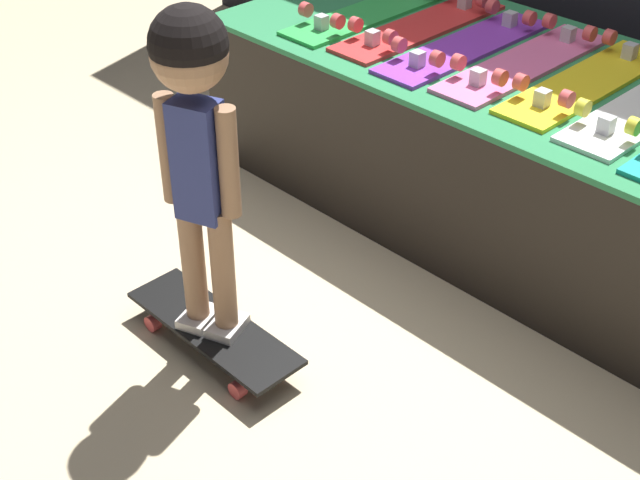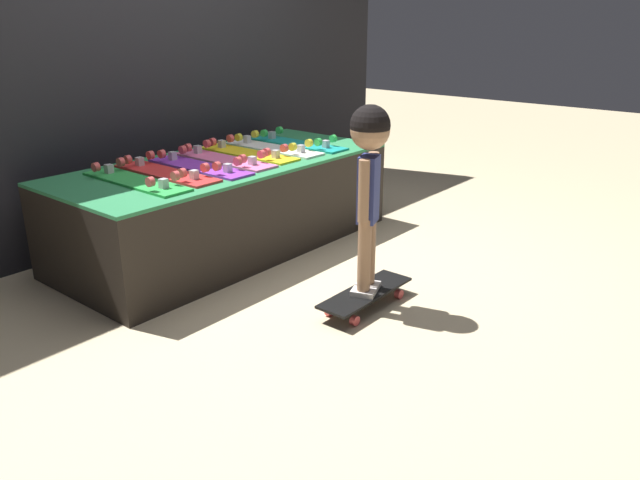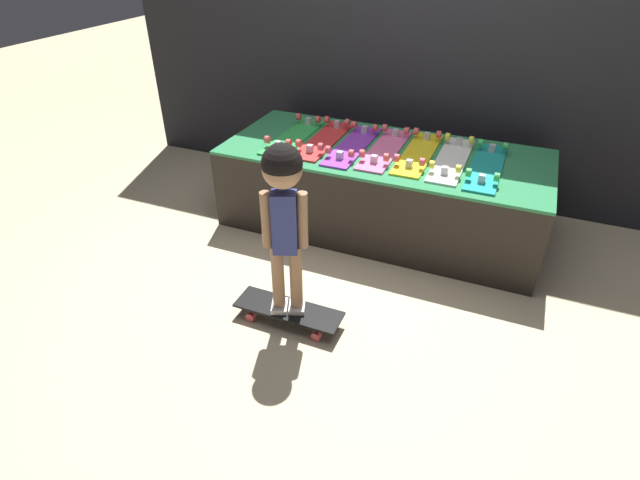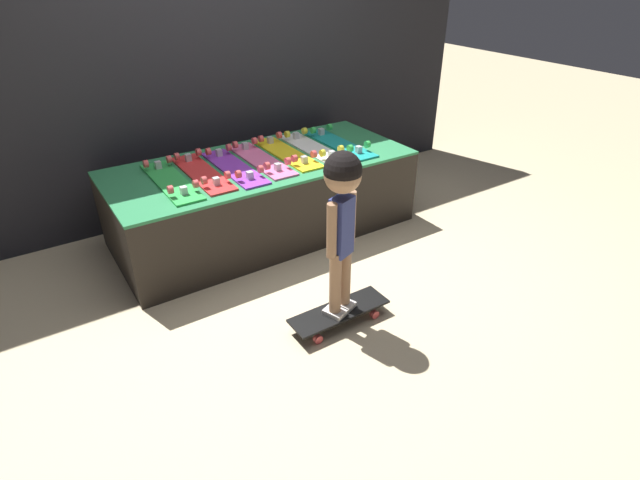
{
  "view_description": "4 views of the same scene",
  "coord_description": "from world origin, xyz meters",
  "px_view_note": "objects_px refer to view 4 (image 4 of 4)",
  "views": [
    {
      "loc": [
        1.51,
        -1.79,
        1.8
      ],
      "look_at": [
        -0.02,
        -0.3,
        0.32
      ],
      "focal_mm": 50.0,
      "sensor_mm": 36.0,
      "label": 1
    },
    {
      "loc": [
        -2.62,
        -2.34,
        1.49
      ],
      "look_at": [
        -0.15,
        -0.28,
        0.3
      ],
      "focal_mm": 35.0,
      "sensor_mm": 36.0,
      "label": 2
    },
    {
      "loc": [
        0.84,
        -2.51,
        1.93
      ],
      "look_at": [
        -0.1,
        -0.27,
        0.36
      ],
      "focal_mm": 28.0,
      "sensor_mm": 36.0,
      "label": 3
    },
    {
      "loc": [
        -1.53,
        -2.49,
        1.92
      ],
      "look_at": [
        -0.01,
        -0.17,
        0.31
      ],
      "focal_mm": 28.0,
      "sensor_mm": 36.0,
      "label": 4
    }
  ],
  "objects_px": {
    "skateboard_white_on_rack": "(313,147)",
    "child": "(342,205)",
    "skateboard_green_on_rack": "(171,180)",
    "skateboard_on_floor": "(339,312)",
    "skateboard_purple_on_rack": "(234,166)",
    "skateboard_red_on_rack": "(202,172)",
    "skateboard_teal_on_rack": "(339,143)",
    "skateboard_yellow_on_rack": "(287,152)",
    "skateboard_pink_on_rack": "(261,159)"
  },
  "relations": [
    {
      "from": "skateboard_green_on_rack",
      "to": "skateboard_purple_on_rack",
      "type": "distance_m",
      "value": 0.45
    },
    {
      "from": "skateboard_green_on_rack",
      "to": "skateboard_red_on_rack",
      "type": "bearing_deg",
      "value": 5.85
    },
    {
      "from": "skateboard_yellow_on_rack",
      "to": "skateboard_purple_on_rack",
      "type": "bearing_deg",
      "value": -174.31
    },
    {
      "from": "skateboard_green_on_rack",
      "to": "child",
      "type": "xyz_separation_m",
      "value": [
        0.52,
        -1.22,
        0.18
      ]
    },
    {
      "from": "skateboard_teal_on_rack",
      "to": "skateboard_green_on_rack",
      "type": "bearing_deg",
      "value": 179.87
    },
    {
      "from": "skateboard_purple_on_rack",
      "to": "skateboard_teal_on_rack",
      "type": "distance_m",
      "value": 0.91
    },
    {
      "from": "skateboard_pink_on_rack",
      "to": "child",
      "type": "height_order",
      "value": "child"
    },
    {
      "from": "skateboard_pink_on_rack",
      "to": "skateboard_white_on_rack",
      "type": "xyz_separation_m",
      "value": [
        0.45,
        0.0,
        0.0
      ]
    },
    {
      "from": "skateboard_red_on_rack",
      "to": "skateboard_yellow_on_rack",
      "type": "xyz_separation_m",
      "value": [
        0.68,
        0.02,
        0.0
      ]
    },
    {
      "from": "child",
      "to": "skateboard_teal_on_rack",
      "type": "bearing_deg",
      "value": 34.6
    },
    {
      "from": "skateboard_green_on_rack",
      "to": "skateboard_teal_on_rack",
      "type": "xyz_separation_m",
      "value": [
        1.36,
        -0.0,
        0.0
      ]
    },
    {
      "from": "skateboard_purple_on_rack",
      "to": "skateboard_on_floor",
      "type": "xyz_separation_m",
      "value": [
        0.07,
        -1.22,
        -0.53
      ]
    },
    {
      "from": "skateboard_yellow_on_rack",
      "to": "skateboard_teal_on_rack",
      "type": "relative_size",
      "value": 1.0
    },
    {
      "from": "skateboard_green_on_rack",
      "to": "skateboard_on_floor",
      "type": "xyz_separation_m",
      "value": [
        0.52,
        -1.22,
        -0.53
      ]
    },
    {
      "from": "skateboard_white_on_rack",
      "to": "skateboard_teal_on_rack",
      "type": "height_order",
      "value": "same"
    },
    {
      "from": "skateboard_red_on_rack",
      "to": "skateboard_yellow_on_rack",
      "type": "bearing_deg",
      "value": 1.48
    },
    {
      "from": "child",
      "to": "skateboard_on_floor",
      "type": "bearing_deg",
      "value": 55.17
    },
    {
      "from": "skateboard_purple_on_rack",
      "to": "skateboard_on_floor",
      "type": "height_order",
      "value": "skateboard_purple_on_rack"
    },
    {
      "from": "skateboard_teal_on_rack",
      "to": "skateboard_yellow_on_rack",
      "type": "bearing_deg",
      "value": 174.46
    },
    {
      "from": "skateboard_red_on_rack",
      "to": "skateboard_purple_on_rack",
      "type": "height_order",
      "value": "same"
    },
    {
      "from": "child",
      "to": "skateboard_red_on_rack",
      "type": "bearing_deg",
      "value": 82.65
    },
    {
      "from": "skateboard_pink_on_rack",
      "to": "skateboard_yellow_on_rack",
      "type": "xyz_separation_m",
      "value": [
        0.23,
        0.02,
        0.0
      ]
    },
    {
      "from": "skateboard_green_on_rack",
      "to": "skateboard_teal_on_rack",
      "type": "height_order",
      "value": "same"
    },
    {
      "from": "skateboard_green_on_rack",
      "to": "skateboard_purple_on_rack",
      "type": "relative_size",
      "value": 1.0
    },
    {
      "from": "skateboard_green_on_rack",
      "to": "skateboard_pink_on_rack",
      "type": "distance_m",
      "value": 0.68
    },
    {
      "from": "skateboard_white_on_rack",
      "to": "skateboard_teal_on_rack",
      "type": "bearing_deg",
      "value": -6.95
    },
    {
      "from": "skateboard_purple_on_rack",
      "to": "skateboard_teal_on_rack",
      "type": "height_order",
      "value": "same"
    },
    {
      "from": "skateboard_green_on_rack",
      "to": "skateboard_yellow_on_rack",
      "type": "distance_m",
      "value": 0.91
    },
    {
      "from": "skateboard_white_on_rack",
      "to": "child",
      "type": "bearing_deg",
      "value": -116.19
    },
    {
      "from": "skateboard_on_floor",
      "to": "skateboard_purple_on_rack",
      "type": "bearing_deg",
      "value": 93.29
    },
    {
      "from": "skateboard_purple_on_rack",
      "to": "skateboard_on_floor",
      "type": "distance_m",
      "value": 1.33
    },
    {
      "from": "skateboard_red_on_rack",
      "to": "skateboard_green_on_rack",
      "type": "bearing_deg",
      "value": -174.15
    },
    {
      "from": "skateboard_pink_on_rack",
      "to": "skateboard_teal_on_rack",
      "type": "relative_size",
      "value": 1.0
    },
    {
      "from": "skateboard_red_on_rack",
      "to": "skateboard_teal_on_rack",
      "type": "relative_size",
      "value": 1.0
    },
    {
      "from": "skateboard_purple_on_rack",
      "to": "skateboard_pink_on_rack",
      "type": "height_order",
      "value": "same"
    },
    {
      "from": "skateboard_white_on_rack",
      "to": "skateboard_purple_on_rack",
      "type": "bearing_deg",
      "value": -177.58
    },
    {
      "from": "skateboard_purple_on_rack",
      "to": "skateboard_on_floor",
      "type": "relative_size",
      "value": 1.27
    },
    {
      "from": "skateboard_on_floor",
      "to": "child",
      "type": "xyz_separation_m",
      "value": [
        -0.0,
        -0.0,
        0.7
      ]
    },
    {
      "from": "skateboard_red_on_rack",
      "to": "skateboard_pink_on_rack",
      "type": "height_order",
      "value": "same"
    },
    {
      "from": "skateboard_pink_on_rack",
      "to": "skateboard_yellow_on_rack",
      "type": "height_order",
      "value": "same"
    },
    {
      "from": "skateboard_white_on_rack",
      "to": "skateboard_green_on_rack",
      "type": "bearing_deg",
      "value": -178.76
    },
    {
      "from": "skateboard_red_on_rack",
      "to": "skateboard_teal_on_rack",
      "type": "height_order",
      "value": "same"
    },
    {
      "from": "skateboard_pink_on_rack",
      "to": "skateboard_yellow_on_rack",
      "type": "relative_size",
      "value": 1.0
    },
    {
      "from": "skateboard_on_floor",
      "to": "skateboard_green_on_rack",
      "type": "bearing_deg",
      "value": 113.27
    },
    {
      "from": "skateboard_yellow_on_rack",
      "to": "skateboard_on_floor",
      "type": "relative_size",
      "value": 1.27
    },
    {
      "from": "skateboard_red_on_rack",
      "to": "skateboard_teal_on_rack",
      "type": "bearing_deg",
      "value": -1.33
    },
    {
      "from": "skateboard_red_on_rack",
      "to": "skateboard_purple_on_rack",
      "type": "xyz_separation_m",
      "value": [
        0.23,
        -0.03,
        0.0
      ]
    },
    {
      "from": "skateboard_yellow_on_rack",
      "to": "skateboard_red_on_rack",
      "type": "bearing_deg",
      "value": -178.52
    },
    {
      "from": "skateboard_green_on_rack",
      "to": "skateboard_white_on_rack",
      "type": "distance_m",
      "value": 1.14
    },
    {
      "from": "skateboard_yellow_on_rack",
      "to": "skateboard_teal_on_rack",
      "type": "xyz_separation_m",
      "value": [
        0.45,
        -0.04,
        0.0
      ]
    }
  ]
}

